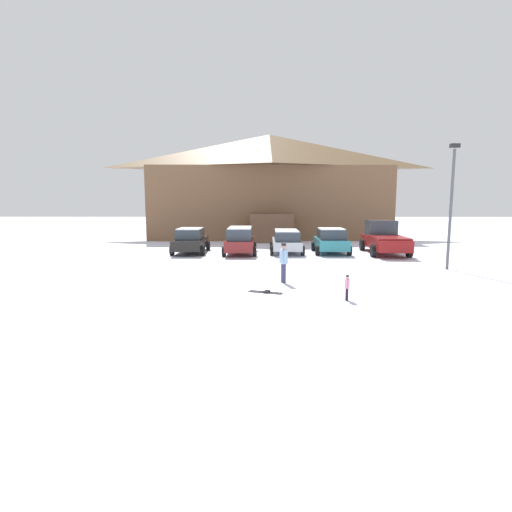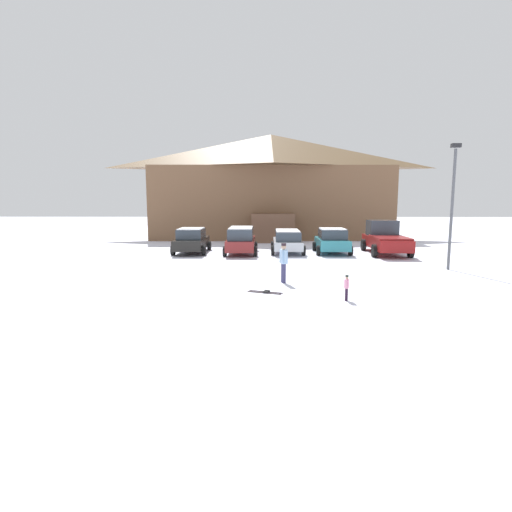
# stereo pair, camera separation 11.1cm
# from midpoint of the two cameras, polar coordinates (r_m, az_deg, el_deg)

# --- Properties ---
(ground) EXTENTS (160.00, 160.00, 0.00)m
(ground) POSITION_cam_midpoint_polar(r_m,az_deg,el_deg) (11.60, -1.04, -9.16)
(ground) COLOR white
(ski_lodge) EXTENTS (22.30, 9.65, 9.57)m
(ski_lodge) POSITION_cam_midpoint_polar(r_m,az_deg,el_deg) (38.12, 1.81, 9.96)
(ski_lodge) COLOR brown
(ski_lodge) RESTS_ON ground
(parked_black_sedan) EXTENTS (2.19, 4.50, 1.66)m
(parked_black_sedan) POSITION_cam_midpoint_polar(r_m,az_deg,el_deg) (26.91, -9.43, 2.22)
(parked_black_sedan) COLOR black
(parked_black_sedan) RESTS_ON ground
(parked_maroon_van) EXTENTS (2.12, 4.67, 1.74)m
(parked_maroon_van) POSITION_cam_midpoint_polar(r_m,az_deg,el_deg) (26.16, -2.41, 2.37)
(parked_maroon_van) COLOR maroon
(parked_maroon_van) RESTS_ON ground
(parked_silver_wagon) EXTENTS (2.22, 4.37, 1.53)m
(parked_silver_wagon) POSITION_cam_midpoint_polar(r_m,az_deg,el_deg) (26.64, 4.24, 2.24)
(parked_silver_wagon) COLOR #B4BCC2
(parked_silver_wagon) RESTS_ON ground
(parked_teal_hatchback) EXTENTS (2.33, 4.06, 1.66)m
(parked_teal_hatchback) POSITION_cam_midpoint_polar(r_m,az_deg,el_deg) (26.85, 10.52, 2.17)
(parked_teal_hatchback) COLOR teal
(parked_teal_hatchback) RESTS_ON ground
(pickup_truck) EXTENTS (2.67, 5.86, 2.15)m
(pickup_truck) POSITION_cam_midpoint_polar(r_m,az_deg,el_deg) (27.64, 17.65, 2.43)
(pickup_truck) COLOR maroon
(pickup_truck) RESTS_ON ground
(skier_adult_in_blue_parka) EXTENTS (0.33, 0.60, 1.67)m
(skier_adult_in_blue_parka) POSITION_cam_midpoint_polar(r_m,az_deg,el_deg) (16.71, 3.77, -0.64)
(skier_adult_in_blue_parka) COLOR #353459
(skier_adult_in_blue_parka) RESTS_ON ground
(skier_child_in_pink_snowsuit) EXTENTS (0.20, 0.31, 0.89)m
(skier_child_in_pink_snowsuit) POSITION_cam_midpoint_polar(r_m,az_deg,el_deg) (14.06, 12.67, -4.22)
(skier_child_in_pink_snowsuit) COLOR black
(skier_child_in_pink_snowsuit) RESTS_ON ground
(pair_of_skis) EXTENTS (1.34, 0.74, 0.08)m
(pair_of_skis) POSITION_cam_midpoint_polar(r_m,az_deg,el_deg) (15.00, 1.19, -5.17)
(pair_of_skis) COLOR black
(pair_of_skis) RESTS_ON ground
(lamp_post) EXTENTS (0.44, 0.24, 6.17)m
(lamp_post) POSITION_cam_midpoint_polar(r_m,az_deg,el_deg) (22.05, 26.00, 7.13)
(lamp_post) COLOR #515459
(lamp_post) RESTS_ON ground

